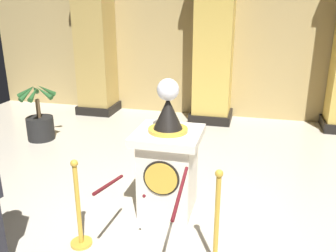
% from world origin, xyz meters
% --- Properties ---
extents(ground_plane, '(11.28, 11.28, 0.00)m').
position_xyz_m(ground_plane, '(0.00, 0.00, 0.00)').
color(ground_plane, beige).
extents(back_wall, '(11.28, 0.16, 3.77)m').
position_xyz_m(back_wall, '(0.00, 4.79, 1.88)').
color(back_wall, tan).
rests_on(back_wall, ground_plane).
extents(pedestal_clock, '(0.80, 0.80, 1.72)m').
position_xyz_m(pedestal_clock, '(-0.05, 0.38, 0.67)').
color(pedestal_clock, silver).
rests_on(pedestal_clock, ground_plane).
extents(stanchion_near, '(0.24, 0.24, 1.03)m').
position_xyz_m(stanchion_near, '(-0.81, -0.56, 0.36)').
color(stanchion_near, gold).
rests_on(stanchion_near, ground_plane).
extents(stanchion_far, '(0.24, 0.24, 1.07)m').
position_xyz_m(stanchion_far, '(0.67, -0.52, 0.38)').
color(stanchion_far, gold).
rests_on(stanchion_far, ground_plane).
extents(velvet_rope, '(0.79, 0.77, 0.22)m').
position_xyz_m(velvet_rope, '(-0.07, -0.54, 0.79)').
color(velvet_rope, '#591419').
extents(column_left, '(0.90, 0.90, 3.62)m').
position_xyz_m(column_left, '(-2.78, 4.32, 1.80)').
color(column_left, black).
rests_on(column_left, ground_plane).
extents(column_centre_rear, '(0.95, 0.95, 3.62)m').
position_xyz_m(column_centre_rear, '(0.00, 4.32, 1.80)').
color(column_centre_rear, black).
rests_on(column_centre_rear, ground_plane).
extents(potted_palm_left, '(0.79, 0.72, 1.14)m').
position_xyz_m(potted_palm_left, '(-3.09, 2.26, 0.35)').
color(potted_palm_left, black).
rests_on(potted_palm_left, ground_plane).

